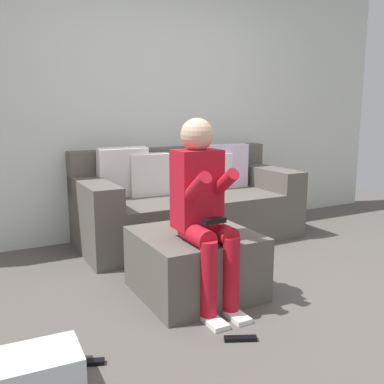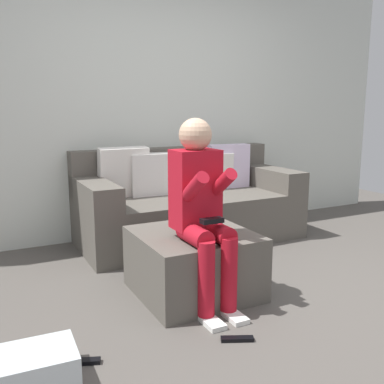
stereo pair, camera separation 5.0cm
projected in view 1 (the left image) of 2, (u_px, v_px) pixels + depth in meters
The scene contains 8 objects.
ground_plane at pixel (277, 302), 2.89m from camera, with size 7.49×7.49×0.00m, color #544F49.
wall_back at pixel (155, 98), 4.36m from camera, with size 5.76×0.10×2.72m, color silver.
couch_sectional at pixel (187, 205), 4.23m from camera, with size 2.10×0.91×0.91m.
ottoman at pixel (195, 263), 3.00m from camera, with size 0.75×0.76×0.43m, color #59544C.
person_seated at pixel (203, 203), 2.74m from camera, with size 0.29×0.57×1.20m.
storage_bin at pixel (32, 370), 2.01m from camera, with size 0.44×0.29×0.15m, color silver.
remote_near_ottoman at pixel (240, 339), 2.41m from camera, with size 0.18×0.04×0.02m, color black.
remote_by_storage_bin at pixel (84, 363), 2.18m from camera, with size 0.20×0.04×0.02m, color black.
Camera 1 is at (-1.76, -2.12, 1.26)m, focal length 40.92 mm.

